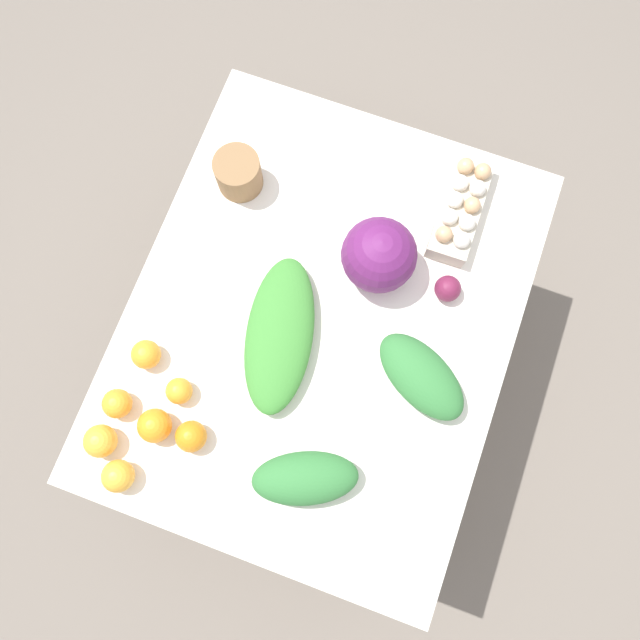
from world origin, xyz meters
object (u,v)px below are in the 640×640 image
egg_carton (461,207)px  orange_0 (155,426)px  paper_bag (238,173)px  greens_bunch_chard (280,334)px  orange_5 (191,436)px  orange_4 (100,441)px  orange_2 (117,404)px  beet_root (448,289)px  orange_3 (179,391)px  cabbage_purple (379,255)px  orange_1 (146,354)px  greens_bunch_kale (421,376)px  orange_6 (118,476)px  greens_bunch_dandelion (305,478)px

egg_carton → orange_0: size_ratio=3.52×
paper_bag → orange_0: paper_bag is taller
greens_bunch_chard → orange_5: bearing=-20.0°
orange_4 → orange_2: bearing=-179.9°
beet_root → orange_3: 0.72m
cabbage_purple → paper_bag: (-0.10, -0.42, -0.04)m
beet_root → orange_0: bearing=-44.5°
orange_0 → orange_2: bearing=-99.1°
cabbage_purple → orange_2: (0.55, -0.48, -0.06)m
greens_bunch_chard → orange_0: 0.37m
egg_carton → beet_root: size_ratio=4.31×
paper_bag → orange_1: (0.52, -0.04, -0.02)m
egg_carton → beet_root: egg_carton is taller
greens_bunch_chard → paper_bag: bearing=-145.1°
greens_bunch_kale → orange_6: (0.47, -0.60, -0.01)m
greens_bunch_chard → orange_6: bearing=-27.8°
beet_root → orange_6: bearing=-40.0°
orange_2 → orange_5: (0.01, 0.20, 0.00)m
egg_carton → orange_6: egg_carton is taller
greens_bunch_dandelion → orange_5: size_ratio=3.31×
orange_3 → orange_5: orange_5 is taller
orange_1 → orange_5: orange_5 is taller
beet_root → greens_bunch_dandelion: bearing=-17.5°
greens_bunch_kale → beet_root: (-0.24, -0.00, -0.01)m
orange_0 → orange_1: orange_0 is taller
greens_bunch_dandelion → orange_0: greens_bunch_dandelion is taller
greens_bunch_dandelion → orange_0: (0.01, -0.38, -0.01)m
egg_carton → orange_6: size_ratio=3.75×
orange_1 → orange_2: (0.13, -0.02, -0.00)m
cabbage_purple → orange_2: cabbage_purple is taller
orange_2 → orange_3: 0.15m
orange_3 → orange_5: bearing=37.9°
orange_1 → beet_root: bearing=122.7°
orange_2 → orange_5: 0.20m
greens_bunch_dandelion → orange_1: bearing=-106.8°
egg_carton → orange_4: size_ratio=3.65×
orange_2 → orange_4: size_ratio=0.91×
orange_6 → egg_carton: bearing=148.8°
greens_bunch_kale → orange_3: greens_bunch_kale is taller
egg_carton → orange_0: egg_carton is taller
orange_1 → orange_6: size_ratio=0.94×
cabbage_purple → paper_bag: 0.43m
greens_bunch_chard → orange_2: bearing=-46.5°
orange_0 → greens_bunch_kale: bearing=120.4°
cabbage_purple → paper_bag: bearing=-103.6°
orange_1 → orange_3: (0.05, 0.11, -0.00)m
paper_bag → orange_1: size_ratio=1.67×
paper_bag → greens_bunch_chard: size_ratio=0.30×
greens_bunch_dandelion → orange_2: greens_bunch_dandelion is taller
orange_3 → paper_bag: bearing=-173.0°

